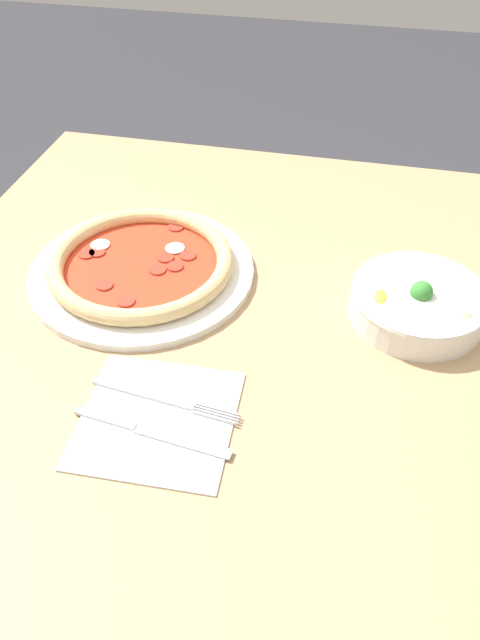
# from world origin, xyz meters

# --- Properties ---
(ground_plane) EXTENTS (8.00, 8.00, 0.00)m
(ground_plane) POSITION_xyz_m (0.00, 0.00, 0.00)
(ground_plane) COLOR #333338
(dining_table) EXTENTS (1.08, 0.95, 0.75)m
(dining_table) POSITION_xyz_m (0.00, 0.00, 0.64)
(dining_table) COLOR tan
(dining_table) RESTS_ON ground_plane
(pizza) EXTENTS (0.35, 0.35, 0.04)m
(pizza) POSITION_xyz_m (-0.09, -0.14, 0.77)
(pizza) COLOR white
(pizza) RESTS_ON dining_table
(bowl) EXTENTS (0.20, 0.20, 0.07)m
(bowl) POSITION_xyz_m (-0.08, 0.28, 0.78)
(bowl) COLOR white
(bowl) RESTS_ON dining_table
(napkin) EXTENTS (0.19, 0.19, 0.00)m
(napkin) POSITION_xyz_m (0.18, -0.03, 0.75)
(napkin) COLOR white
(napkin) RESTS_ON dining_table
(fork) EXTENTS (0.03, 0.20, 0.00)m
(fork) POSITION_xyz_m (0.16, -0.03, 0.75)
(fork) COLOR silver
(fork) RESTS_ON napkin
(knife) EXTENTS (0.03, 0.20, 0.01)m
(knife) POSITION_xyz_m (0.21, -0.04, 0.75)
(knife) COLOR silver
(knife) RESTS_ON napkin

